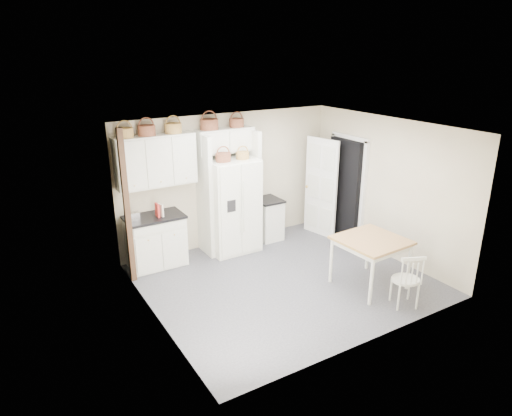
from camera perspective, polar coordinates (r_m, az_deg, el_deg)
floor at (r=7.90m, az=3.58°, el=-8.99°), size 4.50×4.50×0.00m
ceiling at (r=7.05m, az=4.02°, el=9.94°), size 4.50×4.50×0.00m
wall_back at (r=9.01m, az=-3.47°, el=3.56°), size 4.50×0.00×4.50m
wall_left at (r=6.44m, az=-12.95°, el=-3.50°), size 0.00×4.00×4.00m
wall_right at (r=8.80m, az=15.94°, el=2.45°), size 0.00×4.00×4.00m
refrigerator at (r=8.72m, az=-3.07°, el=0.32°), size 0.94×0.75×1.81m
base_cab_left at (r=8.43m, az=-12.42°, el=-4.12°), size 0.98×0.62×0.91m
base_cab_right at (r=9.40m, az=1.50°, el=-1.47°), size 0.46×0.56×0.81m
dining_table at (r=7.78m, az=14.02°, el=-6.62°), size 1.06×1.06×0.84m
windsor_chair at (r=7.35m, az=18.19°, el=-8.50°), size 0.54×0.52×0.87m
counter_left at (r=8.25m, az=-12.65°, el=-1.09°), size 1.02×0.66×0.04m
counter_right at (r=9.25m, az=1.52°, el=0.99°), size 0.50×0.59×0.04m
toaster at (r=8.06m, az=-15.16°, el=-1.08°), size 0.22×0.13×0.15m
cookbook_red at (r=8.15m, az=-12.23°, el=-0.27°), size 0.04×0.16×0.24m
cookbook_cream at (r=8.17m, az=-11.84°, el=-0.26°), size 0.07×0.15×0.22m
basket_upper_a at (r=7.90m, az=-16.08°, el=9.01°), size 0.28×0.28×0.16m
basket_upper_b at (r=8.00m, az=-13.51°, el=9.40°), size 0.30×0.30×0.17m
basket_upper_c at (r=8.15m, az=-10.31°, el=9.79°), size 0.30×0.30×0.17m
basket_bridge_a at (r=8.42m, az=-5.86°, el=10.36°), size 0.34×0.34×0.19m
basket_bridge_b at (r=8.67m, az=-2.44°, el=10.60°), size 0.28×0.28×0.16m
basket_fridge_a at (r=8.28m, az=-4.13°, el=6.33°), size 0.29×0.29×0.15m
basket_fridge_b at (r=8.46m, az=-1.68°, el=6.60°), size 0.25×0.25×0.13m
upper_cabinet at (r=8.14m, az=-12.42°, el=5.79°), size 1.40×0.34×0.90m
bridge_cabinet at (r=8.61m, az=-3.94°, el=8.44°), size 1.12×0.34×0.45m
fridge_panel_left at (r=8.52m, az=-6.44°, el=1.48°), size 0.08×0.60×2.30m
fridge_panel_right at (r=8.97m, az=-0.52°, el=2.52°), size 0.08×0.60×2.30m
trim_post at (r=7.67m, az=-15.84°, el=-0.01°), size 0.09×0.09×2.60m
doorway_void at (r=9.49m, az=11.08°, el=2.33°), size 0.18×0.85×2.05m
door_slab at (r=9.51m, az=8.12°, el=2.52°), size 0.21×0.79×2.05m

